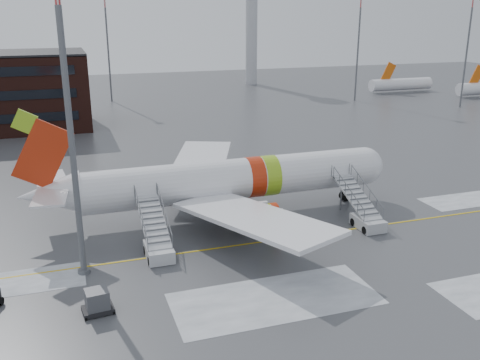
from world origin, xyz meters
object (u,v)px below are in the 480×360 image
object	(u,v)px
uld_container	(97,302)
light_mast_near	(68,107)
airliner	(224,181)
airstair_aft	(157,242)
airstair_fwd	(364,214)
pushback_tug	(279,221)

from	to	relation	value
uld_container	light_mast_near	bearing A→B (deg)	95.34
airliner	uld_container	xyz separation A→B (m)	(-12.75, -13.96, -2.67)
airstair_aft	uld_container	xyz separation A→B (m)	(-5.19, -7.42, -0.32)
airstair_fwd	pushback_tug	size ratio (longest dim) A/B	2.36
uld_container	airstair_fwd	bearing A→B (deg)	17.21
airstair_fwd	airstair_aft	world-z (taller)	same
airstair_fwd	uld_container	size ratio (longest dim) A/B	3.68
airliner	light_mast_near	world-z (taller)	light_mast_near
airstair_fwd	uld_container	bearing A→B (deg)	-162.79
airliner	pushback_tug	bearing A→B (deg)	-52.93
airliner	pushback_tug	xyz separation A→B (m)	(3.66, -4.84, -2.68)
airliner	uld_container	bearing A→B (deg)	-132.40
airstair_fwd	pushback_tug	xyz separation A→B (m)	(-7.57, 1.69, -0.33)
pushback_tug	light_mast_near	xyz separation A→B (m)	(-16.96, -3.17, 11.70)
airstair_fwd	airliner	bearing A→B (deg)	149.80
light_mast_near	pushback_tug	bearing A→B (deg)	10.59
airstair_aft	light_mast_near	bearing A→B (deg)	-165.57
uld_container	light_mast_near	xyz separation A→B (m)	(-0.56, 5.95, 11.69)
airstair_fwd	uld_container	xyz separation A→B (m)	(-23.97, -7.42, -0.32)
airliner	uld_container	distance (m)	19.09
airliner	uld_container	world-z (taller)	airliner
airliner	airstair_fwd	bearing A→B (deg)	-30.20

